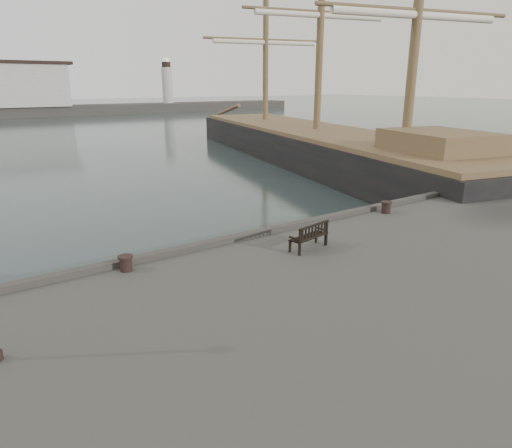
# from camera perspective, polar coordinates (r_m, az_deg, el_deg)

# --- Properties ---
(ground) EXTENTS (400.00, 400.00, 0.00)m
(ground) POSITION_cam_1_polar(r_m,az_deg,el_deg) (16.04, 1.56, -6.22)
(ground) COLOR black
(ground) RESTS_ON ground
(bench) EXTENTS (1.43, 0.70, 0.79)m
(bench) POSITION_cam_1_polar(r_m,az_deg,el_deg) (13.88, 6.63, -2.11)
(bench) COLOR black
(bench) RESTS_ON quay
(bollard_left) EXTENTS (0.42, 0.42, 0.42)m
(bollard_left) POSITION_cam_1_polar(r_m,az_deg,el_deg) (12.69, -15.97, -4.74)
(bollard_left) COLOR black
(bollard_left) RESTS_ON quay
(bollard_right) EXTENTS (0.52, 0.52, 0.46)m
(bollard_right) POSITION_cam_1_polar(r_m,az_deg,el_deg) (18.32, 15.96, 2.02)
(bollard_right) COLOR black
(bollard_right) RESTS_ON quay
(tall_ship_main) EXTENTS (17.67, 41.62, 30.63)m
(tall_ship_main) POSITION_cam_1_polar(r_m,az_deg,el_deg) (39.65, 7.46, 8.89)
(tall_ship_main) COLOR black
(tall_ship_main) RESTS_ON ground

